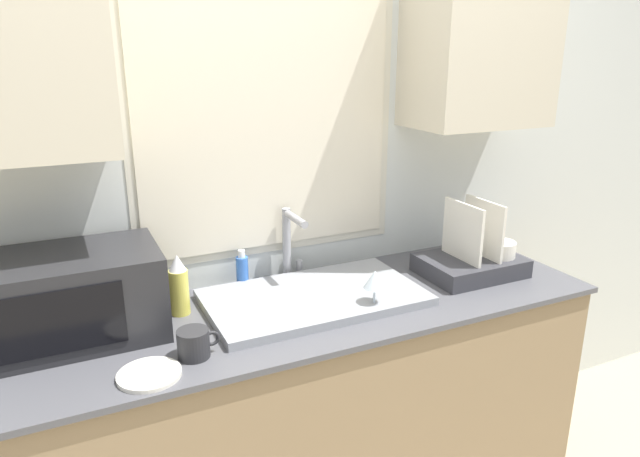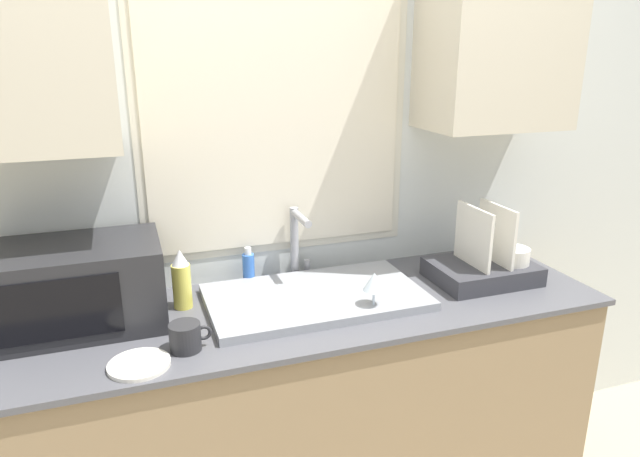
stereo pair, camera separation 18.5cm
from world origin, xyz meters
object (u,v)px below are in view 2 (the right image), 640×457
at_px(soap_bottle, 249,268).
at_px(wine_glass, 374,283).
at_px(mug_near_sink, 186,337).
at_px(microwave, 78,286).
at_px(spray_bottle, 181,280).
at_px(dish_rack, 485,265).
at_px(faucet, 297,238).

distance_m(soap_bottle, wine_glass, 0.51).
bearing_deg(mug_near_sink, microwave, 136.80).
height_order(spray_bottle, wine_glass, spray_bottle).
height_order(microwave, dish_rack, dish_rack).
distance_m(faucet, wine_glass, 0.40).
distance_m(microwave, spray_bottle, 0.32).
relative_size(soap_bottle, wine_glass, 0.99).
height_order(spray_bottle, mug_near_sink, spray_bottle).
relative_size(microwave, mug_near_sink, 4.15).
height_order(dish_rack, mug_near_sink, dish_rack).
distance_m(dish_rack, spray_bottle, 1.11).
relative_size(dish_rack, spray_bottle, 1.82).
bearing_deg(dish_rack, wine_glass, -167.21).
bearing_deg(soap_bottle, mug_near_sink, -123.62).
bearing_deg(faucet, mug_near_sink, -138.65).
xyz_separation_m(dish_rack, wine_glass, (-0.51, -0.12, 0.05)).
height_order(microwave, wine_glass, microwave).
bearing_deg(dish_rack, spray_bottle, 172.87).
height_order(microwave, spray_bottle, microwave).
bearing_deg(mug_near_sink, spray_bottle, 85.23).
distance_m(microwave, wine_glass, 0.94).
bearing_deg(spray_bottle, dish_rack, -7.13).
distance_m(faucet, microwave, 0.77).
bearing_deg(wine_glass, faucet, 111.88).
distance_m(spray_bottle, mug_near_sink, 0.30).
bearing_deg(wine_glass, mug_near_sink, -176.19).
xyz_separation_m(dish_rack, soap_bottle, (-0.85, 0.26, 0.00)).
xyz_separation_m(dish_rack, spray_bottle, (-1.10, 0.14, 0.04)).
bearing_deg(microwave, spray_bottle, 3.61).
distance_m(faucet, spray_bottle, 0.46).
bearing_deg(wine_glass, microwave, 165.55).
height_order(spray_bottle, soap_bottle, spray_bottle).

